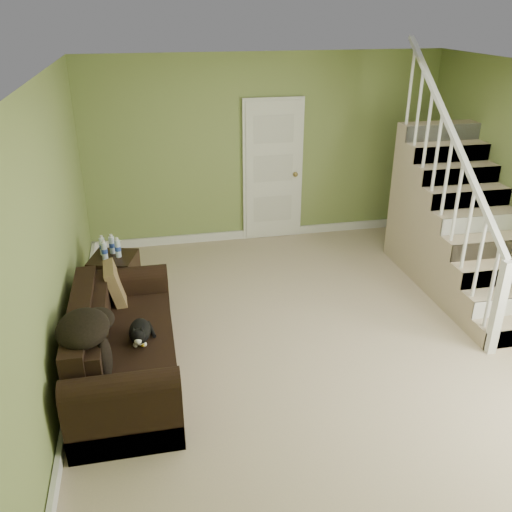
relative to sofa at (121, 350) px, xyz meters
name	(u,v)px	position (x,y,z in m)	size (l,w,h in m)	color
floor	(321,335)	(2.01, 0.31, -0.31)	(5.00, 5.50, 0.01)	#C4AB8D
ceiling	(337,76)	(2.01, 0.31, 2.29)	(5.00, 5.50, 0.01)	white
wall_back	(265,150)	(2.01, 3.06, 0.99)	(5.00, 0.04, 2.60)	#7F944F
wall_front	(506,415)	(2.01, -2.44, 0.99)	(5.00, 0.04, 2.60)	#7F944F
wall_left	(52,240)	(-0.49, 0.31, 0.99)	(0.04, 5.50, 2.60)	#7F944F
baseboard_back	(265,233)	(2.01, 3.03, -0.25)	(5.00, 0.04, 0.12)	white
baseboard_left	(76,358)	(-0.46, 0.31, -0.25)	(0.04, 5.50, 0.12)	white
door	(273,171)	(2.12, 3.02, 0.70)	(0.86, 0.12, 2.02)	white
staircase	(455,230)	(4.01, 1.28, 0.33)	(1.00, 2.51, 2.82)	#C4AB8D
sofa	(121,350)	(0.00, 0.00, 0.00)	(0.88, 2.04, 0.80)	black
side_table	(115,278)	(-0.09, 1.48, -0.01)	(0.59, 0.59, 0.80)	black
cat	(140,332)	(0.19, -0.09, 0.22)	(0.24, 0.50, 0.24)	black
banana	(140,341)	(0.18, -0.13, 0.15)	(0.05, 0.18, 0.05)	gold
throw_pillow	(115,284)	(-0.04, 0.72, 0.30)	(0.10, 0.40, 0.40)	#513520
throw_blanket	(83,328)	(-0.23, -0.42, 0.53)	(0.41, 0.54, 0.22)	black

